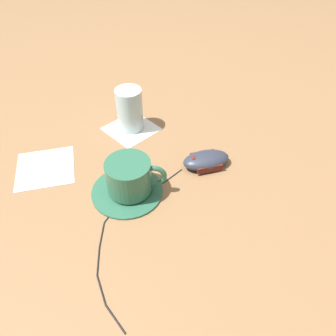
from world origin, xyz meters
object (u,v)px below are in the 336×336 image
(coffee_cup, at_px, (130,176))
(drinking_glass, at_px, (130,109))
(computer_mouse, at_px, (206,160))
(saucer, at_px, (127,190))

(coffee_cup, relative_size, drinking_glass, 1.09)
(coffee_cup, distance_m, drinking_glass, 0.22)
(computer_mouse, distance_m, drinking_glass, 0.23)
(coffee_cup, bearing_deg, computer_mouse, 147.12)
(coffee_cup, xyz_separation_m, computer_mouse, (-0.15, 0.10, -0.03))
(coffee_cup, height_order, computer_mouse, coffee_cup)
(saucer, bearing_deg, coffee_cup, 137.62)
(drinking_glass, bearing_deg, computer_mouse, 82.68)
(computer_mouse, xyz_separation_m, drinking_glass, (-0.03, -0.22, 0.04))
(coffee_cup, relative_size, computer_mouse, 0.99)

